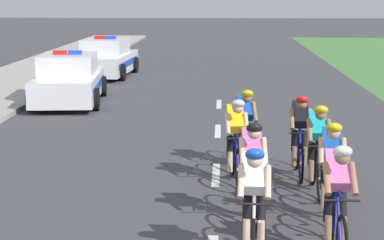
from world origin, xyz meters
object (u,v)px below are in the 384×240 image
cyclist_second (337,199)px  cyclist_sixth (318,147)px  cyclist_fourth (331,169)px  cyclist_eighth (300,134)px  cyclist_third (252,169)px  police_car_second (106,59)px  cyclist_lead (254,202)px  police_car_nearest (69,81)px  cyclist_fifth (236,139)px  cyclist_seventh (245,126)px

cyclist_second → cyclist_sixth: size_ratio=1.00×
cyclist_fourth → cyclist_eighth: 2.48m
cyclist_third → police_car_second: size_ratio=0.38×
cyclist_lead → cyclist_third: 1.58m
police_car_second → cyclist_third: bearing=-73.7°
cyclist_third → police_car_nearest: 11.68m
cyclist_second → police_car_nearest: police_car_nearest is taller
police_car_nearest → police_car_second: bearing=90.0°
cyclist_fourth → police_car_second: bearing=109.8°
cyclist_third → cyclist_fifth: (-0.20, 2.04, 0.00)m
cyclist_third → cyclist_eighth: (0.96, 2.52, 0.00)m
cyclist_third → cyclist_eighth: bearing=69.1°
cyclist_fifth → cyclist_eighth: (1.16, 0.48, 0.00)m
cyclist_lead → cyclist_fourth: size_ratio=1.00×
cyclist_lead → cyclist_eighth: bearing=76.3°
cyclist_sixth → police_car_nearest: bearing=124.3°
cyclist_lead → police_car_nearest: size_ratio=0.38×
cyclist_sixth → cyclist_third: bearing=-127.4°
cyclist_sixth → cyclist_eighth: size_ratio=1.00×
cyclist_lead → cyclist_sixth: (1.18, 3.08, 0.00)m
police_car_second → cyclist_sixth: bearing=-68.5°
cyclist_lead → cyclist_fifth: bearing=92.6°
cyclist_fifth → cyclist_third: bearing=-84.3°
cyclist_third → cyclist_eighth: size_ratio=1.00×
cyclist_fourth → cyclist_second: bearing=-95.8°
cyclist_fourth → cyclist_eighth: (-0.18, 2.48, 0.00)m
cyclist_lead → cyclist_sixth: size_ratio=1.00×
cyclist_fourth → police_car_nearest: (-6.18, 10.50, -0.11)m
cyclist_fifth → cyclist_seventh: 1.18m
cyclist_sixth → police_car_nearest: 10.96m
cyclist_third → cyclist_sixth: bearing=52.6°
cyclist_eighth → cyclist_second: bearing=-89.5°
cyclist_sixth → cyclist_eighth: (-0.18, 1.02, 0.00)m
cyclist_third → cyclist_seventh: same height
cyclist_lead → cyclist_second: (1.03, 0.19, 0.00)m
cyclist_eighth → police_car_second: size_ratio=0.38×
cyclist_sixth → police_car_nearest: (-6.18, 9.05, -0.11)m
cyclist_sixth → police_car_second: size_ratio=0.38×
cyclist_eighth → police_car_nearest: (-6.00, 8.03, -0.11)m
cyclist_lead → cyclist_seventh: size_ratio=1.00×
cyclist_eighth → police_car_second: bearing=112.2°
cyclist_seventh → police_car_second: 14.86m
cyclist_lead → cyclist_second: same height
cyclist_seventh → police_car_second: (-5.03, 13.98, -0.11)m
police_car_nearest → cyclist_second: bearing=-63.2°
police_car_nearest → police_car_second: 6.64m
cyclist_fifth → cyclist_sixth: size_ratio=1.00×
cyclist_third → police_car_nearest: bearing=115.5°
cyclist_second → cyclist_seventh: 4.70m
cyclist_third → police_car_nearest: (-5.04, 10.54, -0.11)m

